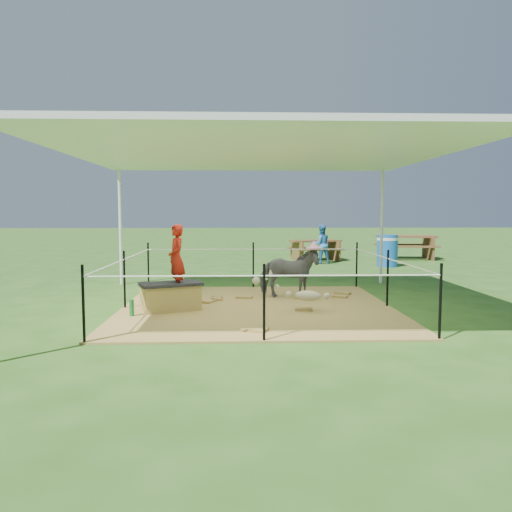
{
  "coord_description": "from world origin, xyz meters",
  "views": [
    {
      "loc": [
        -0.32,
        -8.43,
        1.64
      ],
      "look_at": [
        0.0,
        0.6,
        0.85
      ],
      "focal_mm": 35.0,
      "sensor_mm": 36.0,
      "label": 1
    }
  ],
  "objects_px": {
    "straw_bale": "(171,298)",
    "green_bottle": "(132,308)",
    "pony": "(289,273)",
    "trash_barrel": "(387,251)",
    "distant_person": "(321,244)",
    "picnic_table_near": "(315,250)",
    "picnic_table_far": "(406,247)",
    "foal": "(308,294)",
    "woman": "(176,252)"
  },
  "relations": [
    {
      "from": "straw_bale",
      "to": "picnic_table_far",
      "type": "xyz_separation_m",
      "value": [
        7.04,
        9.18,
        0.18
      ]
    },
    {
      "from": "woman",
      "to": "distant_person",
      "type": "height_order",
      "value": "woman"
    },
    {
      "from": "pony",
      "to": "straw_bale",
      "type": "bearing_deg",
      "value": 128.03
    },
    {
      "from": "green_bottle",
      "to": "foal",
      "type": "distance_m",
      "value": 2.82
    },
    {
      "from": "trash_barrel",
      "to": "picnic_table_far",
      "type": "bearing_deg",
      "value": 60.14
    },
    {
      "from": "straw_bale",
      "to": "trash_barrel",
      "type": "height_order",
      "value": "trash_barrel"
    },
    {
      "from": "pony",
      "to": "foal",
      "type": "relative_size",
      "value": 1.1
    },
    {
      "from": "woman",
      "to": "trash_barrel",
      "type": "distance_m",
      "value": 8.74
    },
    {
      "from": "woman",
      "to": "straw_bale",
      "type": "bearing_deg",
      "value": -112.53
    },
    {
      "from": "trash_barrel",
      "to": "distant_person",
      "type": "xyz_separation_m",
      "value": [
        -1.86,
        0.96,
        0.14
      ]
    },
    {
      "from": "woman",
      "to": "picnic_table_near",
      "type": "height_order",
      "value": "woman"
    },
    {
      "from": "woman",
      "to": "distant_person",
      "type": "xyz_separation_m",
      "value": [
        3.68,
        7.7,
        -0.37
      ]
    },
    {
      "from": "straw_bale",
      "to": "picnic_table_near",
      "type": "relative_size",
      "value": 0.55
    },
    {
      "from": "straw_bale",
      "to": "green_bottle",
      "type": "xyz_separation_m",
      "value": [
        -0.55,
        -0.45,
        -0.08
      ]
    },
    {
      "from": "straw_bale",
      "to": "picnic_table_near",
      "type": "distance_m",
      "value": 9.5
    },
    {
      "from": "picnic_table_near",
      "to": "distant_person",
      "type": "relative_size",
      "value": 1.36
    },
    {
      "from": "foal",
      "to": "distant_person",
      "type": "relative_size",
      "value": 0.82
    },
    {
      "from": "straw_bale",
      "to": "picnic_table_far",
      "type": "distance_m",
      "value": 11.57
    },
    {
      "from": "picnic_table_near",
      "to": "picnic_table_far",
      "type": "bearing_deg",
      "value": -4.92
    },
    {
      "from": "green_bottle",
      "to": "trash_barrel",
      "type": "bearing_deg",
      "value": 49.29
    },
    {
      "from": "picnic_table_near",
      "to": "picnic_table_far",
      "type": "relative_size",
      "value": 0.85
    },
    {
      "from": "picnic_table_near",
      "to": "woman",
      "type": "bearing_deg",
      "value": -125.47
    },
    {
      "from": "distant_person",
      "to": "picnic_table_near",
      "type": "bearing_deg",
      "value": -99.29
    },
    {
      "from": "straw_bale",
      "to": "picnic_table_far",
      "type": "relative_size",
      "value": 0.46
    },
    {
      "from": "foal",
      "to": "picnic_table_near",
      "type": "xyz_separation_m",
      "value": [
        1.49,
        8.87,
        0.04
      ]
    },
    {
      "from": "woman",
      "to": "foal",
      "type": "xyz_separation_m",
      "value": [
        2.15,
        -0.14,
        -0.68
      ]
    },
    {
      "from": "trash_barrel",
      "to": "picnic_table_far",
      "type": "relative_size",
      "value": 0.48
    },
    {
      "from": "picnic_table_far",
      "to": "distant_person",
      "type": "xyz_separation_m",
      "value": [
        -3.26,
        -1.48,
        0.21
      ]
    },
    {
      "from": "picnic_table_far",
      "to": "distant_person",
      "type": "bearing_deg",
      "value": -149.57
    },
    {
      "from": "green_bottle",
      "to": "distant_person",
      "type": "bearing_deg",
      "value": 62.02
    },
    {
      "from": "green_bottle",
      "to": "pony",
      "type": "height_order",
      "value": "pony"
    },
    {
      "from": "picnic_table_near",
      "to": "distant_person",
      "type": "xyz_separation_m",
      "value": [
        0.04,
        -1.03,
        0.27
      ]
    },
    {
      "from": "straw_bale",
      "to": "pony",
      "type": "xyz_separation_m",
      "value": [
        2.07,
        1.11,
        0.27
      ]
    },
    {
      "from": "straw_bale",
      "to": "green_bottle",
      "type": "bearing_deg",
      "value": -140.71
    },
    {
      "from": "straw_bale",
      "to": "pony",
      "type": "height_order",
      "value": "pony"
    },
    {
      "from": "pony",
      "to": "distant_person",
      "type": "relative_size",
      "value": 0.9
    },
    {
      "from": "trash_barrel",
      "to": "distant_person",
      "type": "relative_size",
      "value": 0.77
    },
    {
      "from": "foal",
      "to": "trash_barrel",
      "type": "height_order",
      "value": "trash_barrel"
    },
    {
      "from": "straw_bale",
      "to": "woman",
      "type": "xyz_separation_m",
      "value": [
        0.1,
        0.0,
        0.76
      ]
    },
    {
      "from": "green_bottle",
      "to": "picnic_table_far",
      "type": "relative_size",
      "value": 0.13
    },
    {
      "from": "straw_bale",
      "to": "green_bottle",
      "type": "distance_m",
      "value": 0.71
    },
    {
      "from": "straw_bale",
      "to": "trash_barrel",
      "type": "bearing_deg",
      "value": 50.09
    },
    {
      "from": "trash_barrel",
      "to": "foal",
      "type": "bearing_deg",
      "value": -116.18
    },
    {
      "from": "pony",
      "to": "trash_barrel",
      "type": "distance_m",
      "value": 6.67
    },
    {
      "from": "foal",
      "to": "picnic_table_far",
      "type": "relative_size",
      "value": 0.51
    },
    {
      "from": "green_bottle",
      "to": "picnic_table_far",
      "type": "xyz_separation_m",
      "value": [
        7.59,
        9.63,
        0.26
      ]
    },
    {
      "from": "picnic_table_near",
      "to": "distant_person",
      "type": "distance_m",
      "value": 1.06
    },
    {
      "from": "pony",
      "to": "distant_person",
      "type": "bearing_deg",
      "value": -4.85
    },
    {
      "from": "woman",
      "to": "picnic_table_near",
      "type": "bearing_deg",
      "value": 134.81
    },
    {
      "from": "green_bottle",
      "to": "foal",
      "type": "xyz_separation_m",
      "value": [
        2.8,
        0.31,
        0.16
      ]
    }
  ]
}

